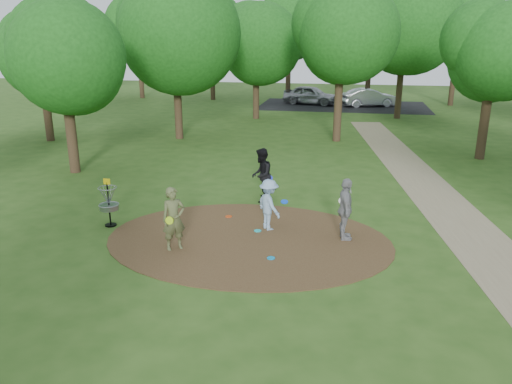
# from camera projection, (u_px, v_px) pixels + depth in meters

# --- Properties ---
(ground) EXTENTS (100.00, 100.00, 0.00)m
(ground) POSITION_uv_depth(u_px,v_px,m) (248.00, 240.00, 14.65)
(ground) COLOR #2D5119
(ground) RESTS_ON ground
(dirt_clearing) EXTENTS (8.40, 8.40, 0.02)m
(dirt_clearing) POSITION_uv_depth(u_px,v_px,m) (248.00, 239.00, 14.65)
(dirt_clearing) COLOR #47301C
(dirt_clearing) RESTS_ON ground
(footpath) EXTENTS (7.55, 39.89, 0.01)m
(footpath) POSITION_uv_depth(u_px,v_px,m) (468.00, 230.00, 15.35)
(footpath) COLOR #8C7A5B
(footpath) RESTS_ON ground
(parking_lot) EXTENTS (14.00, 8.00, 0.01)m
(parking_lot) POSITION_uv_depth(u_px,v_px,m) (343.00, 106.00, 42.38)
(parking_lot) COLOR black
(parking_lot) RESTS_ON ground
(player_observer_with_disc) EXTENTS (0.79, 0.74, 1.80)m
(player_observer_with_disc) POSITION_uv_depth(u_px,v_px,m) (174.00, 219.00, 13.74)
(player_observer_with_disc) COLOR #5A6138
(player_observer_with_disc) RESTS_ON ground
(player_throwing_with_disc) EXTENTS (1.17, 1.17, 1.60)m
(player_throwing_with_disc) POSITION_uv_depth(u_px,v_px,m) (269.00, 205.00, 15.20)
(player_throwing_with_disc) COLOR #8AACCE
(player_throwing_with_disc) RESTS_ON ground
(player_walking_with_disc) EXTENTS (0.79, 0.96, 1.94)m
(player_walking_with_disc) POSITION_uv_depth(u_px,v_px,m) (261.00, 175.00, 17.79)
(player_walking_with_disc) COLOR black
(player_walking_with_disc) RESTS_ON ground
(player_waiting_with_disc) EXTENTS (0.60, 1.14, 1.85)m
(player_waiting_with_disc) POSITION_uv_depth(u_px,v_px,m) (345.00, 209.00, 14.42)
(player_waiting_with_disc) COLOR gray
(player_waiting_with_disc) RESTS_ON ground
(disc_ground_cyan) EXTENTS (0.22, 0.22, 0.02)m
(disc_ground_cyan) POSITION_uv_depth(u_px,v_px,m) (258.00, 231.00, 15.24)
(disc_ground_cyan) COLOR #19CACF
(disc_ground_cyan) RESTS_ON dirt_clearing
(disc_ground_blue) EXTENTS (0.22, 0.22, 0.02)m
(disc_ground_blue) POSITION_uv_depth(u_px,v_px,m) (271.00, 258.00, 13.38)
(disc_ground_blue) COLOR #0B8BC9
(disc_ground_blue) RESTS_ON dirt_clearing
(disc_ground_red) EXTENTS (0.22, 0.22, 0.02)m
(disc_ground_red) POSITION_uv_depth(u_px,v_px,m) (229.00, 216.00, 16.45)
(disc_ground_red) COLOR #D74215
(disc_ground_red) RESTS_ON dirt_clearing
(car_left) EXTENTS (5.07, 3.08, 1.61)m
(car_left) POSITION_uv_depth(u_px,v_px,m) (311.00, 95.00, 43.01)
(car_left) COLOR #989AA0
(car_left) RESTS_ON ground
(car_right) EXTENTS (4.81, 3.10, 1.50)m
(car_right) POSITION_uv_depth(u_px,v_px,m) (369.00, 98.00, 41.71)
(car_right) COLOR #B6B7BF
(car_right) RESTS_ON ground
(disc_golf_basket) EXTENTS (0.63, 0.63, 1.54)m
(disc_golf_basket) POSITION_uv_depth(u_px,v_px,m) (108.00, 199.00, 15.48)
(disc_golf_basket) COLOR black
(disc_golf_basket) RESTS_ON ground
(tree_ring) EXTENTS (37.35, 45.79, 9.65)m
(tree_ring) POSITION_uv_depth(u_px,v_px,m) (343.00, 44.00, 22.94)
(tree_ring) COLOR #332316
(tree_ring) RESTS_ON ground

